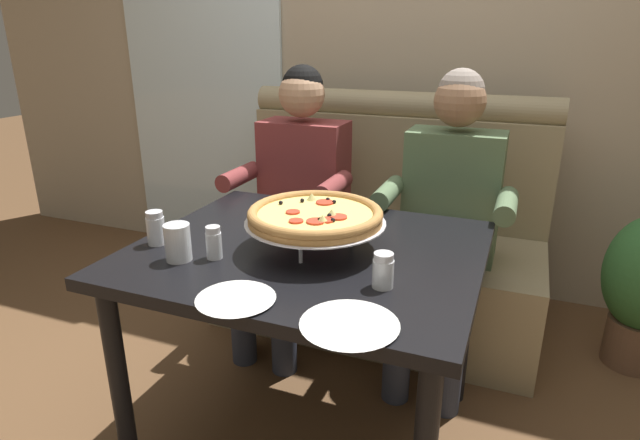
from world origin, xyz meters
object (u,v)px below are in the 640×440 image
dining_table (308,273)px  shaker_parmesan (383,273)px  plate_near_left (350,322)px  drinking_glass (178,244)px  booth_bench (381,244)px  pizza (315,216)px  diner_right (448,209)px  shaker_pepper_flakes (156,230)px  diner_left (295,192)px  plate_near_right (236,297)px  shaker_oregano (214,245)px  patio_chair (278,151)px

dining_table → shaker_parmesan: size_ratio=11.03×
plate_near_left → drinking_glass: bearing=164.3°
booth_bench → pizza: booth_bench is taller
diner_right → shaker_pepper_flakes: (-0.82, -0.83, 0.09)m
shaker_pepper_flakes → drinking_glass: 0.17m
diner_left → plate_near_left: (0.63, -1.09, 0.05)m
diner_right → plate_near_right: bearing=-109.6°
plate_near_left → drinking_glass: drinking_glass is taller
booth_bench → shaker_pepper_flakes: (-0.47, -1.10, 0.40)m
diner_right → dining_table: bearing=-117.4°
booth_bench → shaker_pepper_flakes: 1.26m
diner_left → shaker_pepper_flakes: size_ratio=11.32×
dining_table → shaker_oregano: size_ratio=10.67×
patio_chair → shaker_pepper_flakes: bearing=-73.0°
dining_table → diner_right: diner_right is taller
shaker_oregano → booth_bench: bearing=78.4°
drinking_glass → dining_table: bearing=36.6°
patio_chair → diner_left: bearing=-61.2°
shaker_pepper_flakes → patio_chair: size_ratio=0.13×
plate_near_left → drinking_glass: 0.63m
plate_near_right → patio_chair: size_ratio=0.24×
diner_left → patio_chair: (-0.85, 1.54, -0.19)m
dining_table → patio_chair: 2.52m
diner_right → drinking_glass: 1.14m
pizza → plate_near_left: 0.49m
diner_right → plate_near_right: size_ratio=6.05×
diner_left → shaker_parmesan: (0.65, -0.86, 0.08)m
plate_near_left → patio_chair: (-1.48, 2.63, -0.23)m
diner_left → shaker_parmesan: bearing=-52.9°
booth_bench → diner_left: bearing=-142.7°
plate_near_left → patio_chair: bearing=119.4°
booth_bench → diner_right: diner_right is taller
diner_left → plate_near_left: diner_left is taller
shaker_oregano → patio_chair: 2.60m
diner_left → drinking_glass: (0.02, -0.91, 0.09)m
booth_bench → plate_near_right: booth_bench is taller
shaker_oregano → patio_chair: bearing=111.9°
shaker_parmesan → plate_near_right: (-0.33, -0.21, -0.03)m
shaker_parmesan → diner_right: bearing=86.8°
plate_near_left → drinking_glass: (-0.61, 0.17, 0.04)m
pizza → plate_near_right: size_ratio=2.13×
pizza → drinking_glass: 0.43m
booth_bench → diner_left: 0.54m
shaker_oregano → plate_near_right: (0.20, -0.21, -0.03)m
booth_bench → diner_right: 0.54m
plate_near_left → pizza: bearing=122.0°
shaker_oregano → plate_near_left: size_ratio=0.43×
diner_right → shaker_oregano: bearing=-124.0°
booth_bench → shaker_parmesan: bearing=-75.0°
drinking_glass → shaker_oregano: bearing=29.0°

